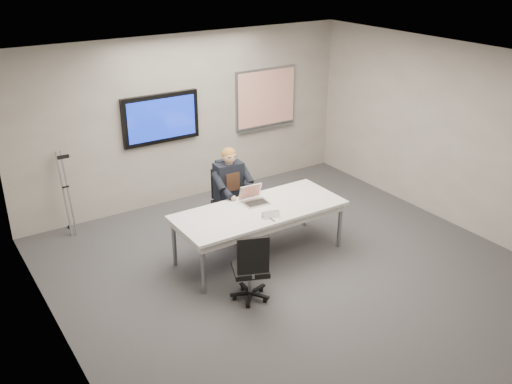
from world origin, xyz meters
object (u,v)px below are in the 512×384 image
office_chair_near (251,279)px  laptop (254,198)px  seated_person (235,202)px  office_chair_far (228,211)px  conference_table (259,214)px

office_chair_near → laptop: bearing=-102.1°
seated_person → laptop: size_ratio=3.81×
office_chair_far → seated_person: 0.35m
laptop → conference_table: bearing=-98.1°
conference_table → office_chair_far: bearing=87.6°
office_chair_near → laptop: laptop is taller
office_chair_near → seated_person: 1.75m
conference_table → office_chair_far: (0.04, 0.96, -0.35)m
office_chair_far → office_chair_near: office_chair_far is taller
seated_person → laptop: (0.01, -0.49, 0.25)m
seated_person → laptop: 0.55m
office_chair_far → office_chair_near: size_ratio=1.00×
seated_person → office_chair_far: bearing=91.2°
conference_table → office_chair_far: office_chair_far is taller
office_chair_far → laptop: (0.01, -0.74, 0.50)m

